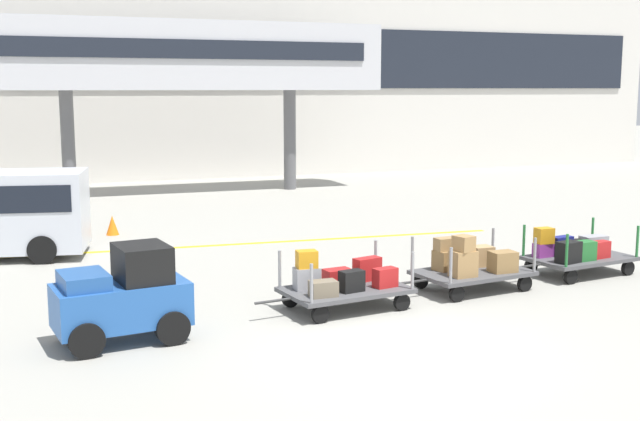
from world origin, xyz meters
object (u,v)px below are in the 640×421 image
object	(u,v)px
baggage_cart_lead	(343,283)
baggage_cart_tail	(576,252)
safety_cone_near	(112,225)
baggage_tug	(123,297)
baggage_cart_middle	(471,265)

from	to	relation	value
baggage_cart_lead	baggage_cart_tail	xyz separation A→B (m)	(5.90, 0.82, 0.01)
baggage_cart_tail	safety_cone_near	size ratio (longest dim) A/B	5.58
baggage_cart_tail	safety_cone_near	xyz separation A→B (m)	(-9.18, 8.49, -0.23)
baggage_cart_lead	baggage_cart_tail	distance (m)	5.96
baggage_tug	safety_cone_near	size ratio (longest dim) A/B	4.06
safety_cone_near	baggage_tug	bearing A→B (deg)	-94.60
baggage_tug	baggage_cart_middle	bearing A→B (deg)	7.81
baggage_tug	baggage_cart_lead	size ratio (longest dim) A/B	0.73
baggage_cart_middle	baggage_cart_tail	size ratio (longest dim) A/B	1.00
baggage_tug	baggage_cart_tail	bearing A→B (deg)	8.11
baggage_tug	baggage_cart_lead	world-z (taller)	baggage_tug
baggage_tug	baggage_cart_lead	xyz separation A→B (m)	(4.08, 0.61, -0.26)
baggage_tug	baggage_cart_lead	distance (m)	4.13
baggage_cart_middle	safety_cone_near	world-z (taller)	baggage_cart_middle
safety_cone_near	baggage_cart_middle	bearing A→B (deg)	-55.07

